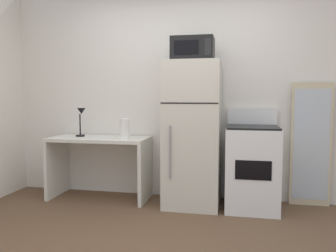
{
  "coord_description": "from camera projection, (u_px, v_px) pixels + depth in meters",
  "views": [
    {
      "loc": [
        0.7,
        -2.48,
        1.24
      ],
      "look_at": [
        -0.04,
        1.1,
        0.93
      ],
      "focal_mm": 36.39,
      "sensor_mm": 36.0,
      "label": 1
    }
  ],
  "objects": [
    {
      "name": "microwave",
      "position": [
        193.0,
        49.0,
        3.75
      ],
      "size": [
        0.46,
        0.35,
        0.26
      ],
      "color": "black",
      "rests_on": "refrigerator"
    },
    {
      "name": "refrigerator",
      "position": [
        193.0,
        134.0,
        3.85
      ],
      "size": [
        0.62,
        0.63,
        1.63
      ],
      "color": "beige",
      "rests_on": "ground"
    },
    {
      "name": "desk_lamp",
      "position": [
        81.0,
        117.0,
        4.19
      ],
      "size": [
        0.14,
        0.12,
        0.35
      ],
      "color": "black",
      "rests_on": "desk"
    },
    {
      "name": "wall_back_white",
      "position": [
        181.0,
        92.0,
        4.21
      ],
      "size": [
        5.0,
        0.1,
        2.6
      ],
      "primitive_type": "cube",
      "color": "silver",
      "rests_on": "ground"
    },
    {
      "name": "paper_towel_roll",
      "position": [
        125.0,
        129.0,
        3.92
      ],
      "size": [
        0.11,
        0.11,
        0.24
      ],
      "primitive_type": "cylinder",
      "color": "white",
      "rests_on": "desk"
    },
    {
      "name": "oven_range",
      "position": [
        252.0,
        167.0,
        3.75
      ],
      "size": [
        0.57,
        0.61,
        1.1
      ],
      "color": "white",
      "rests_on": "ground"
    },
    {
      "name": "leaning_mirror",
      "position": [
        311.0,
        145.0,
        3.85
      ],
      "size": [
        0.44,
        0.03,
        1.4
      ],
      "color": "#C6B793",
      "rests_on": "ground"
    },
    {
      "name": "desk",
      "position": [
        100.0,
        156.0,
        4.14
      ],
      "size": [
        1.2,
        0.53,
        0.75
      ],
      "color": "silver",
      "rests_on": "ground"
    }
  ]
}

